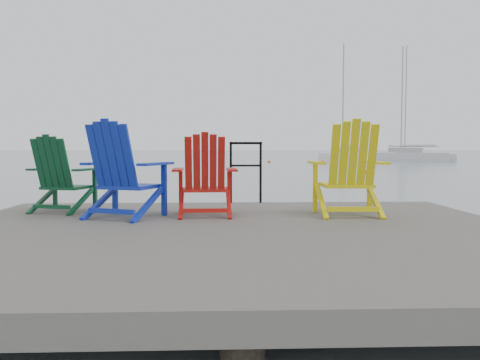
{
  "coord_description": "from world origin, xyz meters",
  "views": [
    {
      "loc": [
        -0.12,
        -5.01,
        1.33
      ],
      "look_at": [
        0.16,
        2.25,
        0.85
      ],
      "focal_mm": 38.0,
      "sensor_mm": 36.0,
      "label": 1
    }
  ],
  "objects_px": {
    "buoy_a": "(366,173)",
    "buoy_b": "(56,176)",
    "sailboat_far": "(405,157)",
    "chair_green": "(61,175)",
    "chair_blue": "(123,170)",
    "buoy_d": "(269,162)",
    "chair_yellow": "(349,169)",
    "sailboat_near": "(344,158)",
    "buoy_c": "(323,163)",
    "sailboat_mid": "(403,156)",
    "handrail": "(246,166)",
    "chair_red": "(205,176)"
  },
  "relations": [
    {
      "from": "buoy_a",
      "to": "buoy_b",
      "type": "height_order",
      "value": "buoy_b"
    },
    {
      "from": "sailboat_far",
      "to": "buoy_b",
      "type": "xyz_separation_m",
      "value": [
        -24.7,
        -22.49,
        -0.36
      ]
    },
    {
      "from": "chair_green",
      "to": "chair_blue",
      "type": "xyz_separation_m",
      "value": [
        0.88,
        -0.56,
        0.08
      ]
    },
    {
      "from": "buoy_d",
      "to": "chair_blue",
      "type": "bearing_deg",
      "value": -98.08
    },
    {
      "from": "buoy_b",
      "to": "chair_yellow",
      "type": "bearing_deg",
      "value": -62.68
    },
    {
      "from": "buoy_a",
      "to": "buoy_d",
      "type": "xyz_separation_m",
      "value": [
        -3.18,
        17.95,
        0.0
      ]
    },
    {
      "from": "chair_blue",
      "to": "sailboat_near",
      "type": "xyz_separation_m",
      "value": [
        11.62,
        36.73,
        -0.7
      ]
    },
    {
      "from": "buoy_a",
      "to": "buoy_b",
      "type": "relative_size",
      "value": 0.94
    },
    {
      "from": "chair_blue",
      "to": "buoy_c",
      "type": "distance_m",
      "value": 37.24
    },
    {
      "from": "sailboat_near",
      "to": "buoy_a",
      "type": "bearing_deg",
      "value": -109.66
    },
    {
      "from": "buoy_b",
      "to": "buoy_d",
      "type": "height_order",
      "value": "buoy_b"
    },
    {
      "from": "buoy_b",
      "to": "sailboat_far",
      "type": "bearing_deg",
      "value": 42.32
    },
    {
      "from": "sailboat_mid",
      "to": "handrail",
      "type": "bearing_deg",
      "value": -68.93
    },
    {
      "from": "chair_yellow",
      "to": "sailboat_mid",
      "type": "relative_size",
      "value": 0.09
    },
    {
      "from": "chair_yellow",
      "to": "chair_green",
      "type": "bearing_deg",
      "value": 174.1
    },
    {
      "from": "buoy_d",
      "to": "buoy_c",
      "type": "bearing_deg",
      "value": -18.11
    },
    {
      "from": "chair_blue",
      "to": "buoy_a",
      "type": "xyz_separation_m",
      "value": [
        8.49,
        19.42,
        -1.05
      ]
    },
    {
      "from": "sailboat_near",
      "to": "buoy_b",
      "type": "relative_size",
      "value": 29.71
    },
    {
      "from": "chair_green",
      "to": "chair_red",
      "type": "height_order",
      "value": "chair_red"
    },
    {
      "from": "sailboat_mid",
      "to": "buoy_b",
      "type": "bearing_deg",
      "value": -88.6
    },
    {
      "from": "handrail",
      "to": "buoy_a",
      "type": "xyz_separation_m",
      "value": [
        6.98,
        17.87,
        -1.04
      ]
    },
    {
      "from": "handrail",
      "to": "chair_green",
      "type": "height_order",
      "value": "chair_green"
    },
    {
      "from": "handrail",
      "to": "sailboat_near",
      "type": "relative_size",
      "value": 0.09
    },
    {
      "from": "chair_yellow",
      "to": "buoy_a",
      "type": "height_order",
      "value": "chair_yellow"
    },
    {
      "from": "sailboat_near",
      "to": "sailboat_mid",
      "type": "bearing_deg",
      "value": 41.3
    },
    {
      "from": "chair_red",
      "to": "chair_yellow",
      "type": "xyz_separation_m",
      "value": [
        1.72,
        -0.02,
        0.07
      ]
    },
    {
      "from": "chair_yellow",
      "to": "buoy_a",
      "type": "xyz_separation_m",
      "value": [
        5.82,
        19.33,
        -1.06
      ]
    },
    {
      "from": "chair_yellow",
      "to": "buoy_d",
      "type": "distance_m",
      "value": 37.39
    },
    {
      "from": "chair_green",
      "to": "chair_blue",
      "type": "height_order",
      "value": "chair_blue"
    },
    {
      "from": "handrail",
      "to": "buoy_b",
      "type": "bearing_deg",
      "value": 116.17
    },
    {
      "from": "chair_blue",
      "to": "sailboat_mid",
      "type": "xyz_separation_m",
      "value": [
        20.66,
        47.78,
        -0.7
      ]
    },
    {
      "from": "buoy_c",
      "to": "sailboat_mid",
      "type": "bearing_deg",
      "value": 46.97
    },
    {
      "from": "sailboat_far",
      "to": "chair_blue",
      "type": "bearing_deg",
      "value": -177.25
    },
    {
      "from": "sailboat_near",
      "to": "buoy_b",
      "type": "distance_m",
      "value": 26.19
    },
    {
      "from": "chair_yellow",
      "to": "buoy_b",
      "type": "relative_size",
      "value": 3.18
    },
    {
      "from": "chair_red",
      "to": "sailboat_far",
      "type": "xyz_separation_m",
      "value": [
        17.26,
        40.19,
        -0.63
      ]
    },
    {
      "from": "chair_green",
      "to": "buoy_a",
      "type": "distance_m",
      "value": 21.08
    },
    {
      "from": "buoy_b",
      "to": "chair_green",
      "type": "bearing_deg",
      "value": -72.0
    },
    {
      "from": "chair_green",
      "to": "sailboat_near",
      "type": "distance_m",
      "value": 38.28
    },
    {
      "from": "handrail",
      "to": "chair_blue",
      "type": "distance_m",
      "value": 2.16
    },
    {
      "from": "buoy_b",
      "to": "chair_red",
      "type": "bearing_deg",
      "value": -67.22
    },
    {
      "from": "handrail",
      "to": "buoy_a",
      "type": "height_order",
      "value": "handrail"
    },
    {
      "from": "handrail",
      "to": "buoy_c",
      "type": "relative_size",
      "value": 2.23
    },
    {
      "from": "handrail",
      "to": "chair_green",
      "type": "distance_m",
      "value": 2.58
    },
    {
      "from": "chair_green",
      "to": "sailboat_mid",
      "type": "height_order",
      "value": "sailboat_mid"
    },
    {
      "from": "chair_blue",
      "to": "buoy_d",
      "type": "relative_size",
      "value": 3.47
    },
    {
      "from": "chair_red",
      "to": "chair_yellow",
      "type": "bearing_deg",
      "value": -2.52
    },
    {
      "from": "sailboat_far",
      "to": "buoy_b",
      "type": "relative_size",
      "value": 31.08
    },
    {
      "from": "handrail",
      "to": "chair_yellow",
      "type": "relative_size",
      "value": 0.82
    },
    {
      "from": "buoy_a",
      "to": "buoy_b",
      "type": "distance_m",
      "value": 15.06
    }
  ]
}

